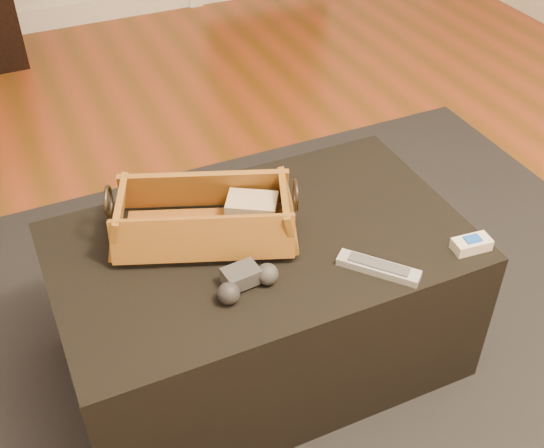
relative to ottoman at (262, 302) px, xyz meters
name	(u,v)px	position (x,y,z in m)	size (l,w,h in m)	color
floor	(237,428)	(-0.15, -0.18, -0.23)	(5.00, 5.50, 0.01)	brown
baseboard	(43,19)	(-0.15, 2.55, -0.16)	(5.00, 0.04, 0.12)	white
area_rug	(270,369)	(0.00, -0.05, -0.22)	(2.60, 2.00, 0.01)	black
ottoman	(262,302)	(0.00, 0.00, 0.00)	(1.00, 0.60, 0.42)	black
tv_remote	(196,232)	(-0.14, 0.07, 0.24)	(0.23, 0.05, 0.02)	black
cloth_bundle	(252,210)	(0.00, 0.06, 0.26)	(0.12, 0.08, 0.07)	tan
wicker_basket	(204,219)	(-0.11, 0.07, 0.26)	(0.48, 0.36, 0.15)	#A45F25
game_controller	(246,281)	(-0.10, -0.14, 0.23)	(0.16, 0.10, 0.05)	#303033
silver_remote	(378,268)	(0.20, -0.21, 0.22)	(0.16, 0.17, 0.02)	#A8ABB0
cream_gadget	(471,244)	(0.44, -0.23, 0.23)	(0.09, 0.05, 0.03)	beige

